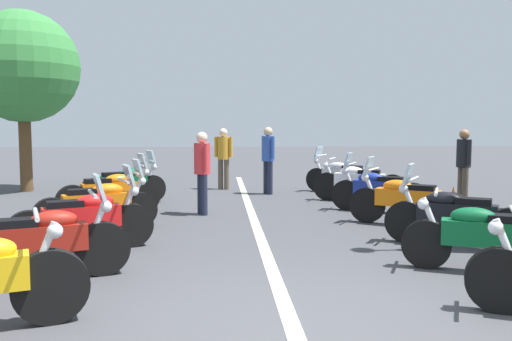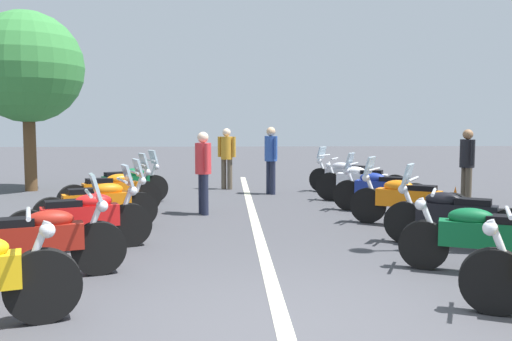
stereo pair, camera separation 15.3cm
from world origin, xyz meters
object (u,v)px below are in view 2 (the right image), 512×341
object	(u,v)px
motorcycle_left_row_4	(112,192)
bystander_0	(227,154)
motorcycle_right_row_5	(361,182)
motorcycle_left_row_2	(83,218)
motorcycle_right_row_1	(485,238)
bystander_3	(271,155)
bystander_1	(203,166)
motorcycle_left_row_3	(99,203)
motorcycle_right_row_6	(346,176)
motorcycle_left_row_1	(37,241)
bystander_4	(467,161)
motorcycle_right_row_4	(379,190)
motorcycle_right_row_2	(454,216)
traffic_cone_0	(455,203)
motorcycle_left_row_5	(127,184)
roadside_tree_0	(27,68)
motorcycle_right_row_3	(407,200)

from	to	relation	value
motorcycle_left_row_4	bystander_0	distance (m)	4.75
motorcycle_left_row_4	motorcycle_right_row_5	bearing A→B (deg)	-10.57
motorcycle_left_row_2	motorcycle_right_row_1	bearing A→B (deg)	-38.52
bystander_0	motorcycle_left_row_2	bearing A→B (deg)	6.81
motorcycle_right_row_1	bystander_3	distance (m)	7.81
motorcycle_right_row_1	bystander_1	size ratio (longest dim) A/B	1.16
motorcycle_left_row_3	motorcycle_right_row_1	bearing A→B (deg)	-53.94
motorcycle_right_row_6	motorcycle_left_row_1	bearing A→B (deg)	92.05
bystander_4	bystander_1	bearing A→B (deg)	-175.06
motorcycle_left_row_2	motorcycle_right_row_5	bearing A→B (deg)	19.12
bystander_1	bystander_0	bearing A→B (deg)	62.52
bystander_1	bystander_4	bearing A→B (deg)	-11.07
motorcycle_right_row_4	motorcycle_right_row_5	xyz separation A→B (m)	(1.47, 0.01, -0.00)
motorcycle_left_row_2	bystander_0	size ratio (longest dim) A/B	1.13
motorcycle_left_row_4	motorcycle_right_row_2	world-z (taller)	motorcycle_left_row_4
motorcycle_left_row_2	traffic_cone_0	world-z (taller)	motorcycle_left_row_2
motorcycle_right_row_2	bystander_4	world-z (taller)	bystander_4
motorcycle_right_row_1	bystander_1	bearing A→B (deg)	-27.58
motorcycle_left_row_5	bystander_4	xyz separation A→B (m)	(-0.46, -7.61, 0.52)
motorcycle_right_row_6	motorcycle_left_row_3	bearing A→B (deg)	78.24
traffic_cone_0	motorcycle_right_row_6	bearing A→B (deg)	18.33
bystander_0	bystander_4	distance (m)	6.21
motorcycle_left_row_3	motorcycle_right_row_5	world-z (taller)	motorcycle_left_row_3
motorcycle_left_row_2	motorcycle_left_row_4	world-z (taller)	motorcycle_left_row_4
motorcycle_right_row_6	roadside_tree_0	distance (m)	8.93
traffic_cone_0	motorcycle_left_row_2	bearing A→B (deg)	110.21
motorcycle_left_row_3	bystander_3	distance (m)	5.66
bystander_4	motorcycle_right_row_6	bearing A→B (deg)	132.03
motorcycle_right_row_3	bystander_3	size ratio (longest dim) A/B	1.06
traffic_cone_0	bystander_3	distance (m)	5.00
bystander_4	motorcycle_left_row_5	bearing A→B (deg)	171.24
motorcycle_left_row_1	traffic_cone_0	bearing A→B (deg)	10.51
motorcycle_left_row_4	bystander_4	size ratio (longest dim) A/B	1.12
motorcycle_left_row_1	motorcycle_right_row_1	world-z (taller)	motorcycle_left_row_1
bystander_4	bystander_3	bearing A→B (deg)	149.27
motorcycle_left_row_5	motorcycle_right_row_5	bearing A→B (deg)	-28.68
motorcycle_left_row_3	roadside_tree_0	distance (m)	7.04
motorcycle_right_row_5	bystander_1	bearing A→B (deg)	48.04
motorcycle_left_row_1	motorcycle_right_row_2	size ratio (longest dim) A/B	1.08
motorcycle_left_row_4	motorcycle_right_row_1	distance (m)	6.97
bystander_1	bystander_4	distance (m)	5.92
motorcycle_right_row_2	motorcycle_right_row_5	bearing A→B (deg)	-56.39
motorcycle_left_row_2	motorcycle_left_row_3	world-z (taller)	motorcycle_left_row_2
motorcycle_right_row_6	motorcycle_left_row_2	bearing A→B (deg)	86.90
roadside_tree_0	motorcycle_right_row_6	bearing A→B (deg)	-96.46
motorcycle_right_row_4	bystander_0	bearing A→B (deg)	-23.96
motorcycle_left_row_3	motorcycle_right_row_6	xyz separation A→B (m)	(4.66, -5.25, 0.01)
motorcycle_left_row_2	motorcycle_right_row_1	size ratio (longest dim) A/B	1.01
bystander_4	motorcycle_right_row_1	bearing A→B (deg)	-117.81
bystander_3	traffic_cone_0	bearing A→B (deg)	102.42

